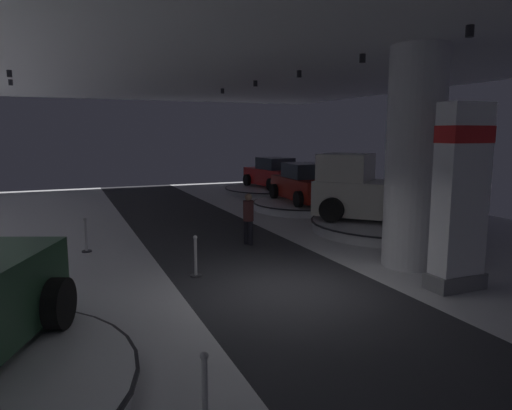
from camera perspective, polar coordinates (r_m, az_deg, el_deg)
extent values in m
cube|color=silver|center=(10.32, 3.92, -10.56)|extent=(24.00, 44.00, 0.05)
cube|color=#2D2D33|center=(10.31, 3.92, -10.41)|extent=(4.40, 44.00, 0.01)
cube|color=silver|center=(9.97, 4.28, 21.27)|extent=(24.00, 44.00, 0.10)
cylinder|color=black|center=(17.67, -28.01, 14.05)|extent=(0.16, 0.16, 0.22)
cylinder|color=black|center=(20.65, -27.89, 13.15)|extent=(0.16, 0.16, 0.22)
cylinder|color=black|center=(10.31, 24.76, 18.81)|extent=(0.16, 0.16, 0.22)
cylinder|color=black|center=(12.96, 12.94, 17.14)|extent=(0.16, 0.16, 0.22)
cylinder|color=black|center=(15.89, 5.32, 15.72)|extent=(0.16, 0.16, 0.22)
cylinder|color=black|center=(18.75, -0.08, 14.69)|extent=(0.16, 0.16, 0.22)
cylinder|color=black|center=(22.06, -4.14, 13.78)|extent=(0.16, 0.16, 0.22)
cylinder|color=silver|center=(12.36, 18.86, 5.35)|extent=(1.42, 1.42, 5.50)
cube|color=slate|center=(11.26, 23.21, -8.53)|extent=(1.27, 0.65, 0.35)
cube|color=white|center=(10.86, 23.85, 1.70)|extent=(1.10, 0.56, 3.68)
cube|color=red|center=(10.80, 24.24, 7.91)|extent=(1.12, 0.59, 0.36)
cylinder|color=black|center=(8.30, -23.06, -11.07)|extent=(0.58, 0.88, 0.84)
cylinder|color=silver|center=(21.02, 6.12, -0.05)|extent=(4.64, 4.64, 0.36)
cylinder|color=black|center=(20.99, 6.13, 0.35)|extent=(4.74, 4.74, 0.05)
cube|color=maroon|center=(20.91, 6.16, 2.09)|extent=(2.10, 4.32, 0.90)
cube|color=#2D3842|center=(20.97, 6.02, 4.16)|extent=(1.69, 2.01, 0.70)
cylinder|color=black|center=(20.13, 10.43, 0.96)|extent=(0.27, 0.69, 0.68)
cylinder|color=black|center=(19.25, 5.22, 0.71)|extent=(0.27, 0.69, 0.68)
cylinder|color=black|center=(22.65, 6.93, 1.90)|extent=(0.27, 0.69, 0.68)
cylinder|color=black|center=(21.87, 2.20, 1.71)|extent=(0.27, 0.69, 0.68)
sphere|color=white|center=(19.29, 10.06, 1.78)|extent=(0.18, 0.18, 0.18)
sphere|color=white|center=(18.84, 7.41, 1.68)|extent=(0.18, 0.18, 0.18)
cylinder|color=#B7B7BC|center=(26.86, 2.17, 1.86)|extent=(5.48, 5.48, 0.32)
cylinder|color=black|center=(26.84, 2.17, 2.13)|extent=(5.59, 5.59, 0.05)
cube|color=red|center=(26.78, 2.18, 3.49)|extent=(2.16, 4.34, 0.90)
cube|color=#2D3842|center=(26.59, 2.35, 5.07)|extent=(1.72, 2.03, 0.70)
cylinder|color=black|center=(27.58, -1.11, 3.09)|extent=(0.28, 0.70, 0.68)
cylinder|color=black|center=(28.53, 2.49, 3.27)|extent=(0.28, 0.70, 0.68)
cylinder|color=black|center=(25.08, 1.83, 2.51)|extent=(0.28, 0.70, 0.68)
cylinder|color=black|center=(26.12, 5.65, 2.73)|extent=(0.28, 0.70, 0.68)
sphere|color=white|center=(28.33, -0.77, 4.02)|extent=(0.18, 0.18, 0.18)
sphere|color=white|center=(28.79, 0.99, 4.09)|extent=(0.18, 0.18, 0.18)
cylinder|color=#B7B7BC|center=(16.99, 16.36, -2.46)|extent=(5.57, 5.56, 0.37)
cylinder|color=black|center=(16.96, 16.38, -1.95)|extent=(5.68, 5.68, 0.05)
cube|color=silver|center=(16.83, 16.50, 0.66)|extent=(5.08, 5.36, 1.20)
cube|color=silver|center=(17.08, 11.00, 4.51)|extent=(2.55, 2.53, 1.00)
cube|color=#28333D|center=(16.95, 12.67, 4.43)|extent=(1.36, 1.22, 0.75)
cylinder|color=black|center=(16.15, 9.26, -0.61)|extent=(0.77, 0.81, 0.84)
cylinder|color=black|center=(18.39, 11.35, 0.47)|extent=(0.77, 0.81, 0.84)
cylinder|color=black|center=(15.53, 22.49, -1.54)|extent=(0.77, 0.81, 0.84)
cylinder|color=black|center=(17.85, 22.95, -0.30)|extent=(0.77, 0.81, 0.84)
cylinder|color=black|center=(14.20, -0.67, -3.38)|extent=(0.14, 0.14, 0.80)
cylinder|color=black|center=(14.31, -1.20, -3.28)|extent=(0.14, 0.14, 0.80)
cylinder|color=#472323|center=(14.13, -0.94, -0.71)|extent=(0.32, 0.32, 0.62)
sphere|color=#99755B|center=(14.07, -0.95, 0.98)|extent=(0.22, 0.22, 0.22)
cylinder|color=#B2B2B7|center=(5.65, -6.30, -22.28)|extent=(0.07, 0.07, 0.96)
sphere|color=#B2B2B7|center=(5.41, -6.39, -17.92)|extent=(0.10, 0.10, 0.10)
cylinder|color=#333338|center=(11.33, -7.38, -8.59)|extent=(0.28, 0.28, 0.04)
cylinder|color=#B2B2B7|center=(11.20, -7.43, -6.35)|extent=(0.07, 0.07, 0.96)
sphere|color=#B2B2B7|center=(11.09, -7.47, -3.95)|extent=(0.10, 0.10, 0.10)
cylinder|color=#333338|center=(14.34, -20.05, -5.35)|extent=(0.28, 0.28, 0.04)
cylinder|color=#B2B2B7|center=(14.24, -20.15, -3.55)|extent=(0.07, 0.07, 0.96)
sphere|color=#B2B2B7|center=(14.15, -20.25, -1.65)|extent=(0.10, 0.10, 0.10)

